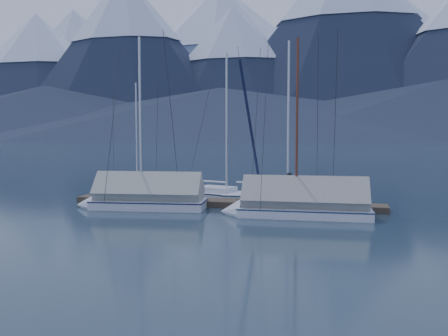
{
  "coord_description": "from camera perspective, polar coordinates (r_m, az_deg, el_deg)",
  "views": [
    {
      "loc": [
        6.37,
        -24.25,
        4.2
      ],
      "look_at": [
        0.0,
        2.0,
        2.2
      ],
      "focal_mm": 38.0,
      "sensor_mm": 36.0,
      "label": 1
    }
  ],
  "objects": [
    {
      "name": "sailboat_open_left",
      "position": [
        32.27,
        -9.6,
        -3.04
      ],
      "size": [
        6.36,
        4.39,
        8.26
      ],
      "color": "white",
      "rests_on": "ground"
    },
    {
      "name": "dock",
      "position": [
        27.32,
        0.0,
        -4.38
      ],
      "size": [
        18.0,
        1.5,
        0.54
      ],
      "color": "#382D23",
      "rests_on": "ground"
    },
    {
      "name": "mooring_posts",
      "position": [
        27.41,
        -1.02,
        -3.84
      ],
      "size": [
        15.12,
        1.52,
        0.35
      ],
      "color": "#382D23",
      "rests_on": "ground"
    },
    {
      "name": "sailboat_open_right",
      "position": [
        28.83,
        8.76,
        -3.82
      ],
      "size": [
        8.08,
        3.44,
        10.59
      ],
      "color": "silver",
      "rests_on": "ground"
    },
    {
      "name": "ground",
      "position": [
        25.42,
        -1.07,
        -5.28
      ],
      "size": [
        1000.0,
        1000.0,
        0.0
      ],
      "primitive_type": "plane",
      "color": "#162533",
      "rests_on": "ground"
    },
    {
      "name": "sailboat_open_mid",
      "position": [
        29.46,
        1.21,
        -3.62
      ],
      "size": [
        7.84,
        4.09,
        9.97
      ],
      "color": "silver",
      "rests_on": "ground"
    },
    {
      "name": "mountain_range",
      "position": [
        398.44,
        13.49,
        11.98
      ],
      "size": [
        877.0,
        584.0,
        150.5
      ],
      "color": "#475675",
      "rests_on": "ground"
    },
    {
      "name": "sailboat_covered_near",
      "position": [
        24.27,
        8.28,
        -4.59
      ],
      "size": [
        7.71,
        3.29,
        9.9
      ],
      "color": "white",
      "rests_on": "ground"
    },
    {
      "name": "sailboat_covered_far",
      "position": [
        26.89,
        -10.21,
        -3.73
      ],
      "size": [
        7.59,
        3.27,
        10.36
      ],
      "color": "silver",
      "rests_on": "ground"
    },
    {
      "name": "person",
      "position": [
        26.44,
        7.93,
        -2.36
      ],
      "size": [
        0.58,
        0.71,
        1.69
      ],
      "primitive_type": "imported",
      "rotation": [
        0.0,
        0.0,
        1.89
      ],
      "color": "black",
      "rests_on": "dock"
    }
  ]
}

